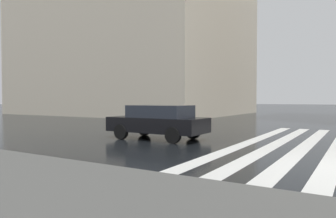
# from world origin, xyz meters

# --- Properties ---
(haussmann_block_mid) EXTENTS (19.21, 23.81, 23.79)m
(haussmann_block_mid) POSITION_xyz_m (22.10, 23.16, 11.65)
(haussmann_block_mid) COLOR beige
(haussmann_block_mid) RESTS_ON ground_plane
(car_black) EXTENTS (1.85, 4.10, 1.41)m
(car_black) POSITION_xyz_m (2.50, 7.11, 0.76)
(car_black) COLOR black
(car_black) RESTS_ON ground_plane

